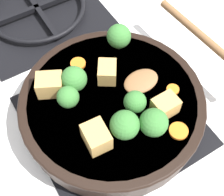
% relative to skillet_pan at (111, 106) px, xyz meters
% --- Properties ---
extents(ground_plane, '(2.40, 2.40, 0.00)m').
position_rel_skillet_pan_xyz_m(ground_plane, '(0.00, -0.00, -0.06)').
color(ground_plane, white).
extents(front_burner_grate, '(0.31, 0.31, 0.03)m').
position_rel_skillet_pan_xyz_m(front_burner_grate, '(0.00, -0.00, -0.05)').
color(front_burner_grate, black).
rests_on(front_burner_grate, ground_plane).
extents(rear_burner_grate, '(0.31, 0.31, 0.03)m').
position_rel_skillet_pan_xyz_m(rear_burner_grate, '(0.00, 0.36, -0.05)').
color(rear_burner_grate, black).
rests_on(rear_burner_grate, ground_plane).
extents(skillet_pan, '(0.42, 0.37, 0.06)m').
position_rel_skillet_pan_xyz_m(skillet_pan, '(0.00, 0.00, 0.00)').
color(skillet_pan, black).
rests_on(skillet_pan, front_burner_grate).
extents(wooden_spoon, '(0.22, 0.27, 0.02)m').
position_rel_skillet_pan_xyz_m(wooden_spoon, '(0.16, 0.01, 0.03)').
color(wooden_spoon, brown).
rests_on(wooden_spoon, skillet_pan).
extents(tofu_cube_center_large, '(0.06, 0.05, 0.04)m').
position_rel_skillet_pan_xyz_m(tofu_cube_center_large, '(-0.08, 0.07, 0.04)').
color(tofu_cube_center_large, tan).
rests_on(tofu_cube_center_large, skillet_pan).
extents(tofu_cube_near_handle, '(0.04, 0.05, 0.04)m').
position_rel_skillet_pan_xyz_m(tofu_cube_near_handle, '(-0.06, -0.06, 0.04)').
color(tofu_cube_near_handle, tan).
rests_on(tofu_cube_near_handle, skillet_pan).
extents(tofu_cube_east_chunk, '(0.05, 0.05, 0.03)m').
position_rel_skillet_pan_xyz_m(tofu_cube_east_chunk, '(0.02, 0.04, 0.04)').
color(tofu_cube_east_chunk, tan).
rests_on(tofu_cube_east_chunk, skillet_pan).
extents(tofu_cube_west_chunk, '(0.04, 0.03, 0.03)m').
position_rel_skillet_pan_xyz_m(tofu_cube_west_chunk, '(0.06, -0.07, 0.04)').
color(tofu_cube_west_chunk, tan).
rests_on(tofu_cube_west_chunk, skillet_pan).
extents(broccoli_floret_near_spoon, '(0.05, 0.05, 0.05)m').
position_rel_skillet_pan_xyz_m(broccoli_floret_near_spoon, '(-0.02, -0.07, 0.06)').
color(broccoli_floret_near_spoon, '#709956').
rests_on(broccoli_floret_near_spoon, skillet_pan).
extents(broccoli_floret_center_top, '(0.04, 0.04, 0.05)m').
position_rel_skillet_pan_xyz_m(broccoli_floret_center_top, '(-0.07, 0.02, 0.05)').
color(broccoli_floret_center_top, '#709956').
rests_on(broccoli_floret_center_top, skillet_pan).
extents(broccoli_floret_east_rim, '(0.05, 0.05, 0.05)m').
position_rel_skillet_pan_xyz_m(broccoli_floret_east_rim, '(-0.04, 0.05, 0.05)').
color(broccoli_floret_east_rim, '#709956').
rests_on(broccoli_floret_east_rim, skillet_pan).
extents(broccoli_floret_west_rim, '(0.05, 0.05, 0.05)m').
position_rel_skillet_pan_xyz_m(broccoli_floret_west_rim, '(0.08, 0.10, 0.05)').
color(broccoli_floret_west_rim, '#709956').
rests_on(broccoli_floret_west_rim, skillet_pan).
extents(broccoli_floret_north_edge, '(0.05, 0.05, 0.05)m').
position_rel_skillet_pan_xyz_m(broccoli_floret_north_edge, '(0.02, -0.09, 0.05)').
color(broccoli_floret_north_edge, '#709956').
rests_on(broccoli_floret_north_edge, skillet_pan).
extents(broccoli_floret_south_cluster, '(0.04, 0.04, 0.05)m').
position_rel_skillet_pan_xyz_m(broccoli_floret_south_cluster, '(0.02, -0.04, 0.05)').
color(broccoli_floret_south_cluster, '#709956').
rests_on(broccoli_floret_south_cluster, skillet_pan).
extents(carrot_slice_orange_thin, '(0.02, 0.02, 0.01)m').
position_rel_skillet_pan_xyz_m(carrot_slice_orange_thin, '(0.10, -0.04, 0.03)').
color(carrot_slice_orange_thin, orange).
rests_on(carrot_slice_orange_thin, skillet_pan).
extents(carrot_slice_near_center, '(0.03, 0.03, 0.01)m').
position_rel_skillet_pan_xyz_m(carrot_slice_near_center, '(-0.01, 0.10, 0.03)').
color(carrot_slice_near_center, orange).
rests_on(carrot_slice_near_center, skillet_pan).
extents(carrot_slice_edge_slice, '(0.03, 0.03, 0.01)m').
position_rel_skillet_pan_xyz_m(carrot_slice_edge_slice, '(0.06, -0.11, 0.03)').
color(carrot_slice_edge_slice, orange).
rests_on(carrot_slice_edge_slice, skillet_pan).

